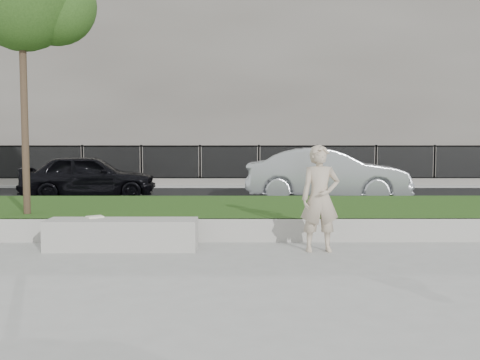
{
  "coord_description": "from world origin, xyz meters",
  "views": [
    {
      "loc": [
        0.82,
        -8.0,
        1.69
      ],
      "look_at": [
        0.86,
        1.2,
        1.05
      ],
      "focal_mm": 40.0,
      "sensor_mm": 36.0,
      "label": 1
    }
  ],
  "objects_px": {
    "stone_bench": "(122,234)",
    "man": "(320,198)",
    "car_silver": "(327,174)",
    "book": "(95,217)",
    "car_dark": "(89,176)"
  },
  "relations": [
    {
      "from": "man",
      "to": "book",
      "type": "xyz_separation_m",
      "value": [
        -3.59,
        0.32,
        -0.33
      ]
    },
    {
      "from": "stone_bench",
      "to": "man",
      "type": "distance_m",
      "value": 3.17
    },
    {
      "from": "man",
      "to": "car_dark",
      "type": "distance_m",
      "value": 9.43
    },
    {
      "from": "man",
      "to": "car_silver",
      "type": "height_order",
      "value": "man"
    },
    {
      "from": "stone_bench",
      "to": "car_silver",
      "type": "bearing_deg",
      "value": 57.33
    },
    {
      "from": "stone_bench",
      "to": "car_silver",
      "type": "relative_size",
      "value": 0.52
    },
    {
      "from": "book",
      "to": "car_dark",
      "type": "height_order",
      "value": "car_dark"
    },
    {
      "from": "car_silver",
      "to": "book",
      "type": "bearing_deg",
      "value": 149.48
    },
    {
      "from": "car_silver",
      "to": "car_dark",
      "type": "bearing_deg",
      "value": 91.11
    },
    {
      "from": "stone_bench",
      "to": "man",
      "type": "bearing_deg",
      "value": -2.76
    },
    {
      "from": "man",
      "to": "car_dark",
      "type": "relative_size",
      "value": 0.43
    },
    {
      "from": "car_silver",
      "to": "stone_bench",
      "type": "bearing_deg",
      "value": 152.9
    },
    {
      "from": "stone_bench",
      "to": "car_dark",
      "type": "relative_size",
      "value": 0.61
    },
    {
      "from": "stone_bench",
      "to": "man",
      "type": "relative_size",
      "value": 1.43
    },
    {
      "from": "book",
      "to": "car_silver",
      "type": "xyz_separation_m",
      "value": [
        4.86,
        6.66,
        0.29
      ]
    }
  ]
}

